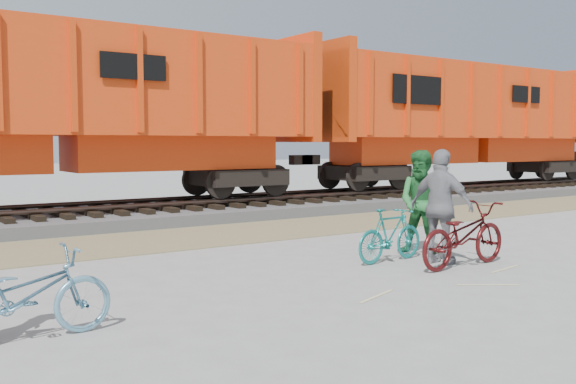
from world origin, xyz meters
The scene contains 11 objects.
ground centered at (0.00, 0.00, 0.00)m, with size 120.00×120.00×0.00m, color #9E9E99.
gravel_strip centered at (0.00, 5.50, 0.01)m, with size 120.00×3.00×0.02m, color #8B7D56.
ballast_bed centered at (0.00, 9.00, 0.15)m, with size 120.00×4.00×0.30m, color slate.
track centered at (0.00, 9.00, 0.47)m, with size 120.00×2.60×0.24m.
hopper_car_center centered at (-2.55, 9.00, 3.01)m, with size 14.00×3.13×4.65m.
hopper_car_right centered at (12.45, 9.00, 3.01)m, with size 14.00×3.13×4.65m.
bicycle_blue centered at (-5.35, -0.20, 0.48)m, with size 0.64×1.84×0.97m, color #639AB5.
bicycle_teal centered at (0.92, 0.96, 0.47)m, with size 0.44×1.56×0.94m, color #177C76.
bicycle_maroon centered at (1.59, -0.08, 0.54)m, with size 0.71×2.04×1.07m, color #440E0F.
person_man centered at (1.92, 1.16, 0.96)m, with size 0.94×0.73×1.93m, color #246E32.
person_woman centered at (1.49, 0.32, 0.98)m, with size 1.15×0.48×1.96m, color gray.
Camera 1 is at (-6.79, -7.08, 2.05)m, focal length 40.00 mm.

